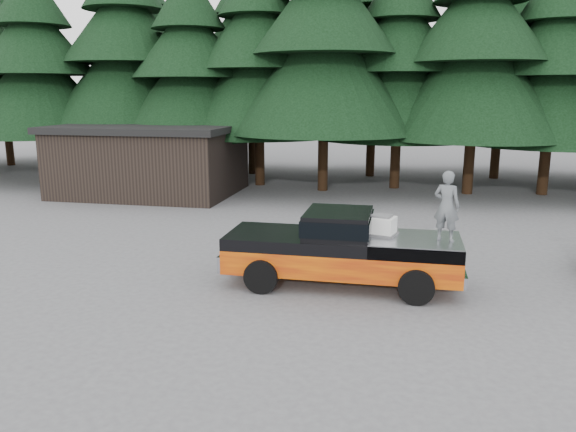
% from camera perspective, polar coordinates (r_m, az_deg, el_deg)
% --- Properties ---
extents(ground, '(120.00, 120.00, 0.00)m').
position_cam_1_polar(ground, '(14.21, -1.04, -7.36)').
color(ground, '#4E4E50').
rests_on(ground, ground).
extents(pickup_truck, '(6.00, 2.04, 1.33)m').
position_cam_1_polar(pickup_truck, '(14.32, 5.46, -4.44)').
color(pickup_truck, orange).
rests_on(pickup_truck, ground).
extents(truck_cab, '(1.66, 1.90, 0.59)m').
position_cam_1_polar(truck_cab, '(14.09, 5.13, -0.68)').
color(truck_cab, black).
rests_on(truck_cab, pickup_truck).
extents(air_compressor, '(0.77, 0.69, 0.45)m').
position_cam_1_polar(air_compressor, '(14.15, 9.46, -1.04)').
color(air_compressor, silver).
rests_on(air_compressor, pickup_truck).
extents(man_on_bed, '(0.72, 0.60, 1.70)m').
position_cam_1_polar(man_on_bed, '(13.81, 15.82, 0.98)').
color(man_on_bed, '#55595C').
rests_on(man_on_bed, pickup_truck).
extents(utility_building, '(8.40, 6.40, 3.30)m').
position_cam_1_polar(utility_building, '(27.93, -13.75, 5.65)').
color(utility_building, black).
rests_on(utility_building, ground).
extents(treeline, '(60.15, 16.05, 17.50)m').
position_cam_1_polar(treeline, '(30.47, 7.29, 17.86)').
color(treeline, black).
rests_on(treeline, ground).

